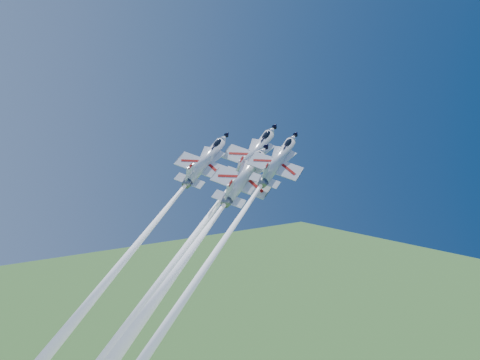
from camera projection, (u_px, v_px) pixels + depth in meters
jet_lead at (203, 224)px, 93.33m from camera, size 43.31×26.72×43.35m
jet_left at (151, 227)px, 91.33m from camera, size 39.49×24.35×39.49m
jet_right at (216, 251)px, 82.86m from camera, size 44.08×28.37×45.10m
jet_slot at (207, 228)px, 89.05m from camera, size 34.56×20.89×33.49m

